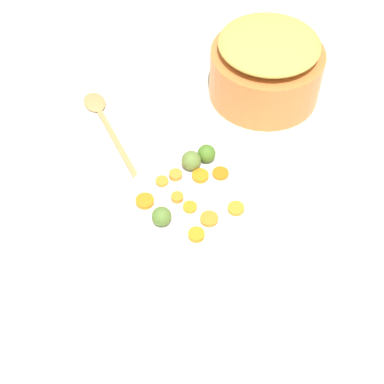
{
  "coord_description": "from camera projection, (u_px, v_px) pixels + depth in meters",
  "views": [
    {
      "loc": [
        -0.24,
        -0.62,
        0.99
      ],
      "look_at": [
        0.03,
        0.0,
        0.12
      ],
      "focal_mm": 51.88,
      "sensor_mm": 36.0,
      "label": 1
    }
  ],
  "objects": [
    {
      "name": "carrot_slice_6",
      "position": [
        178.0,
        197.0,
        1.1
      ],
      "size": [
        0.03,
        0.03,
        0.01
      ],
      "primitive_type": "cylinder",
      "rotation": [
        0.0,
        0.0,
        1.08
      ],
      "color": "orange",
      "rests_on": "serving_bowl_carrots"
    },
    {
      "name": "carrot_slice_4",
      "position": [
        236.0,
        208.0,
        1.09
      ],
      "size": [
        0.04,
        0.04,
        0.01
      ],
      "primitive_type": "cylinder",
      "rotation": [
        0.0,
        0.0,
        2.7
      ],
      "color": "orange",
      "rests_on": "serving_bowl_carrots"
    },
    {
      "name": "carrot_slice_0",
      "position": [
        220.0,
        173.0,
        1.14
      ],
      "size": [
        0.04,
        0.04,
        0.01
      ],
      "primitive_type": "cylinder",
      "rotation": [
        0.0,
        0.0,
        1.18
      ],
      "color": "orange",
      "rests_on": "serving_bowl_carrots"
    },
    {
      "name": "stuffing_mound",
      "position": [
        269.0,
        44.0,
        1.31
      ],
      "size": [
        0.25,
        0.25,
        0.05
      ],
      "primitive_type": "ellipsoid",
      "color": "tan",
      "rests_on": "metal_pot"
    },
    {
      "name": "brussels_sprout_1",
      "position": [
        207.0,
        154.0,
        1.15
      ],
      "size": [
        0.04,
        0.04,
        0.04
      ],
      "primitive_type": "sphere",
      "color": "#487423",
      "rests_on": "serving_bowl_carrots"
    },
    {
      "name": "tabletop",
      "position": [
        179.0,
        229.0,
        1.18
      ],
      "size": [
        2.4,
        2.4,
        0.02
      ],
      "primitive_type": "cube",
      "color": "silver",
      "rests_on": "ground"
    },
    {
      "name": "carrot_slice_5",
      "position": [
        200.0,
        176.0,
        1.14
      ],
      "size": [
        0.05,
        0.05,
        0.01
      ],
      "primitive_type": "cylinder",
      "rotation": [
        0.0,
        0.0,
        5.9
      ],
      "color": "orange",
      "rests_on": "serving_bowl_carrots"
    },
    {
      "name": "carrot_slice_3",
      "position": [
        176.0,
        175.0,
        1.14
      ],
      "size": [
        0.03,
        0.03,
        0.01
      ],
      "primitive_type": "cylinder",
      "rotation": [
        0.0,
        0.0,
        1.36
      ],
      "color": "orange",
      "rests_on": "serving_bowl_carrots"
    },
    {
      "name": "brussels_sprout_2",
      "position": [
        191.0,
        161.0,
        1.14
      ],
      "size": [
        0.04,
        0.04,
        0.04
      ],
      "primitive_type": "sphere",
      "color": "olive",
      "rests_on": "serving_bowl_carrots"
    },
    {
      "name": "carrot_slice_8",
      "position": [
        162.0,
        181.0,
        1.13
      ],
      "size": [
        0.03,
        0.03,
        0.01
      ],
      "primitive_type": "cylinder",
      "rotation": [
        0.0,
        0.0,
        1.74
      ],
      "color": "orange",
      "rests_on": "serving_bowl_carrots"
    },
    {
      "name": "carrot_slice_2",
      "position": [
        198.0,
        234.0,
        1.05
      ],
      "size": [
        0.04,
        0.04,
        0.01
      ],
      "primitive_type": "cylinder",
      "rotation": [
        0.0,
        0.0,
        0.12
      ],
      "color": "orange",
      "rests_on": "serving_bowl_carrots"
    },
    {
      "name": "carrot_slice_9",
      "position": [
        209.0,
        219.0,
        1.07
      ],
      "size": [
        0.04,
        0.04,
        0.01
      ],
      "primitive_type": "cylinder",
      "rotation": [
        0.0,
        0.0,
        6.26
      ],
      "color": "orange",
      "rests_on": "serving_bowl_carrots"
    },
    {
      "name": "carrot_slice_1",
      "position": [
        190.0,
        207.0,
        1.09
      ],
      "size": [
        0.03,
        0.03,
        0.01
      ],
      "primitive_type": "cylinder",
      "rotation": [
        0.0,
        0.0,
        4.65
      ],
      "color": "orange",
      "rests_on": "serving_bowl_carrots"
    },
    {
      "name": "brussels_sprout_0",
      "position": [
        162.0,
        216.0,
        1.05
      ],
      "size": [
        0.04,
        0.04,
        0.04
      ],
      "primitive_type": "sphere",
      "color": "#56792F",
      "rests_on": "serving_bowl_carrots"
    },
    {
      "name": "wooden_spoon",
      "position": [
        102.0,
        116.0,
        1.37
      ],
      "size": [
        0.06,
        0.32,
        0.01
      ],
      "color": "#AD8750",
      "rests_on": "tabletop"
    },
    {
      "name": "carrot_slice_7",
      "position": [
        145.0,
        201.0,
        1.1
      ],
      "size": [
        0.05,
        0.05,
        0.01
      ],
      "primitive_type": "cylinder",
      "rotation": [
        0.0,
        0.0,
        2.5
      ],
      "color": "orange",
      "rests_on": "serving_bowl_carrots"
    },
    {
      "name": "serving_bowl_carrots",
      "position": [
        192.0,
        208.0,
        1.15
      ],
      "size": [
        0.26,
        0.26,
        0.09
      ],
      "primitive_type": "cylinder",
      "color": "white",
      "rests_on": "tabletop"
    },
    {
      "name": "metal_pot",
      "position": [
        265.0,
        73.0,
        1.38
      ],
      "size": [
        0.28,
        0.28,
        0.13
      ],
      "primitive_type": "cylinder",
      "color": "#D07439",
      "rests_on": "tabletop"
    }
  ]
}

